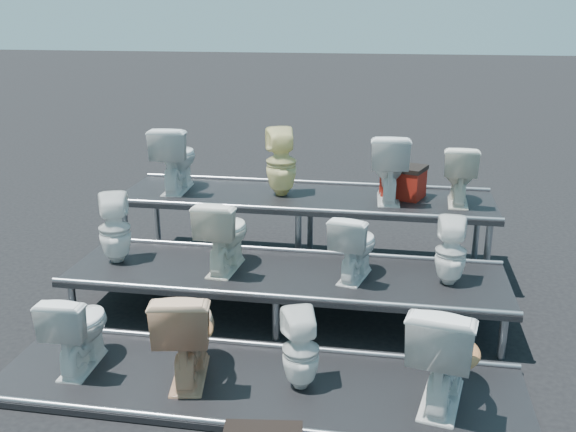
% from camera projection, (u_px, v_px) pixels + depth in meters
% --- Properties ---
extents(ground, '(80.00, 80.00, 0.00)m').
position_uv_depth(ground, '(285.00, 316.00, 6.32)').
color(ground, black).
rests_on(ground, ground).
extents(tier_front, '(4.20, 1.20, 0.06)m').
position_uv_depth(tier_front, '(257.00, 385.00, 5.09)').
color(tier_front, black).
rests_on(tier_front, ground).
extents(tier_mid, '(4.20, 1.20, 0.46)m').
position_uv_depth(tier_mid, '(285.00, 294.00, 6.25)').
color(tier_mid, black).
rests_on(tier_mid, ground).
extents(tier_back, '(4.20, 1.20, 0.86)m').
position_uv_depth(tier_back, '(305.00, 232.00, 7.41)').
color(tier_back, black).
rests_on(tier_back, ground).
extents(toilet_0, '(0.41, 0.69, 0.69)m').
position_uv_depth(toilet_0, '(78.00, 328.00, 5.22)').
color(toilet_0, white).
rests_on(toilet_0, tier_front).
extents(toilet_1, '(0.58, 0.86, 0.80)m').
position_uv_depth(toilet_1, '(187.00, 331.00, 5.05)').
color(toilet_1, tan).
rests_on(toilet_1, tier_front).
extents(toilet_2, '(0.38, 0.38, 0.64)m').
position_uv_depth(toilet_2, '(301.00, 350.00, 4.93)').
color(toilet_2, white).
rests_on(toilet_2, tier_front).
extents(toilet_3, '(0.63, 0.91, 0.85)m').
position_uv_depth(toilet_3, '(444.00, 350.00, 4.73)').
color(toilet_3, white).
rests_on(toilet_3, tier_front).
extents(toilet_4, '(0.41, 0.42, 0.70)m').
position_uv_depth(toilet_4, '(115.00, 229.00, 6.35)').
color(toilet_4, white).
rests_on(toilet_4, tier_mid).
extents(toilet_5, '(0.45, 0.74, 0.73)m').
position_uv_depth(toilet_5, '(224.00, 234.00, 6.17)').
color(toilet_5, white).
rests_on(toilet_5, tier_mid).
extents(toilet_6, '(0.50, 0.69, 0.64)m').
position_uv_depth(toilet_6, '(355.00, 245.00, 5.98)').
color(toilet_6, white).
rests_on(toilet_6, tier_mid).
extents(toilet_7, '(0.29, 0.30, 0.63)m').
position_uv_depth(toilet_7, '(451.00, 252.00, 5.84)').
color(toilet_7, white).
rests_on(toilet_7, tier_mid).
extents(toilet_8, '(0.46, 0.77, 0.76)m').
position_uv_depth(toilet_8, '(176.00, 158.00, 7.40)').
color(toilet_8, white).
rests_on(toilet_8, tier_back).
extents(toilet_9, '(0.43, 0.44, 0.76)m').
position_uv_depth(toilet_9, '(281.00, 162.00, 7.20)').
color(toilet_9, '#EEE297').
rests_on(toilet_9, tier_back).
extents(toilet_10, '(0.45, 0.76, 0.75)m').
position_uv_depth(toilet_10, '(389.00, 167.00, 7.01)').
color(toilet_10, white).
rests_on(toilet_10, tier_back).
extents(toilet_11, '(0.39, 0.66, 0.65)m').
position_uv_depth(toilet_11, '(459.00, 174.00, 6.91)').
color(toilet_11, white).
rests_on(toilet_11, tier_back).
extents(red_crate, '(0.52, 0.47, 0.31)m').
position_uv_depth(red_crate, '(403.00, 184.00, 7.19)').
color(red_crate, maroon).
rests_on(red_crate, tier_back).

